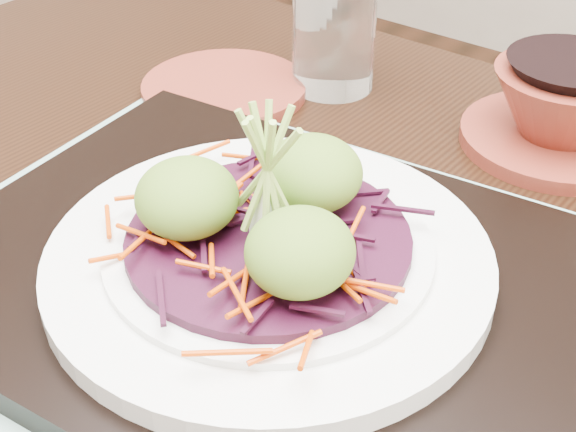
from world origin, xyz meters
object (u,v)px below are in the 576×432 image
Objects in this scene: white_plate at (269,257)px; terracotta_side_plate at (224,88)px; serving_tray at (269,281)px; dining_table at (290,363)px; terracotta_bowl_set at (562,113)px; water_glass at (334,32)px.

white_plate reaches higher than terracotta_side_plate.
terracotta_side_plate is (-0.22, 0.21, -0.01)m from serving_tray.
dining_table is 0.29m from terracotta_side_plate.
terracotta_bowl_set is (0.29, 0.10, 0.03)m from terracotta_side_plate.
dining_table is at bearing 98.81° from serving_tray.
water_glass is (-0.15, 0.28, 0.02)m from white_plate.
white_plate is 0.32m from terracotta_bowl_set.
terracotta_bowl_set is at bearing 74.55° from dining_table.
white_plate is at bearing -61.89° from water_glass.
dining_table is 0.14m from white_plate.
water_glass is (0.07, 0.08, 0.05)m from terracotta_side_plate.
serving_tray reaches higher than terracotta_side_plate.
terracotta_bowl_set is at bearing 70.98° from serving_tray.
terracotta_bowl_set reaches higher than terracotta_side_plate.
water_glass reaches higher than serving_tray.
terracotta_bowl_set reaches higher than dining_table.
serving_tray is 0.30m from terracotta_side_plate.
serving_tray is at bearing -102.47° from terracotta_bowl_set.
white_plate is (0.01, -0.04, 0.13)m from dining_table.
terracotta_side_plate is 0.79× the size of terracotta_bowl_set.
serving_tray is at bearing -61.89° from water_glass.
white_plate is 2.55× the size of water_glass.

